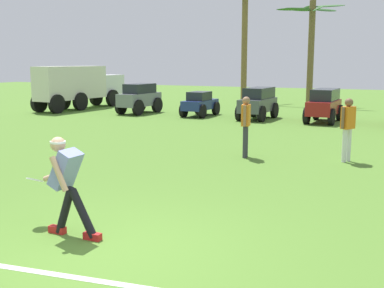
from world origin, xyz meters
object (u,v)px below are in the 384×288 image
(teammate_near_sideline, at_px, (246,121))
(teammate_midfield, at_px, (348,124))
(parked_car_slot_b, at_px, (200,103))
(palm_tree_left_of_centre, at_px, (311,43))
(box_truck, at_px, (79,85))
(frisbee_in_flight, at_px, (35,180))
(parked_car_slot_a, at_px, (139,98))
(palm_tree_far_left, at_px, (244,36))
(frisbee_thrower, at_px, (67,181))
(parked_car_slot_d, at_px, (324,104))
(parked_car_slot_c, at_px, (258,102))

(teammate_near_sideline, relative_size, teammate_midfield, 1.00)
(teammate_near_sideline, bearing_deg, parked_car_slot_b, 120.09)
(palm_tree_left_of_centre, bearing_deg, box_truck, -147.58)
(frisbee_in_flight, distance_m, box_truck, 18.30)
(teammate_near_sideline, height_order, palm_tree_left_of_centre, palm_tree_left_of_centre)
(parked_car_slot_a, bearing_deg, teammate_near_sideline, -46.04)
(parked_car_slot_b, bearing_deg, palm_tree_far_left, 93.84)
(box_truck, height_order, palm_tree_far_left, palm_tree_far_left)
(frisbee_thrower, distance_m, parked_car_slot_d, 14.74)
(box_truck, distance_m, palm_tree_far_left, 10.25)
(parked_car_slot_c, distance_m, parked_car_slot_d, 2.75)
(teammate_midfield, xyz_separation_m, parked_car_slot_c, (-4.51, 7.73, -0.22))
(parked_car_slot_a, bearing_deg, palm_tree_left_of_centre, 48.07)
(frisbee_thrower, xyz_separation_m, palm_tree_far_left, (-4.79, 22.67, 3.10))
(box_truck, relative_size, palm_tree_left_of_centre, 1.05)
(frisbee_thrower, distance_m, parked_car_slot_b, 15.31)
(parked_car_slot_c, xyz_separation_m, palm_tree_left_of_centre, (0.79, 7.27, 2.71))
(teammate_midfield, distance_m, box_truck, 16.50)
(parked_car_slot_a, distance_m, box_truck, 4.04)
(teammate_midfield, xyz_separation_m, box_truck, (-14.26, 8.30, 0.29))
(parked_car_slot_b, bearing_deg, parked_car_slot_d, -0.26)
(frisbee_in_flight, xyz_separation_m, parked_car_slot_a, (-6.54, 14.35, 0.06))
(teammate_near_sideline, xyz_separation_m, palm_tree_far_left, (-5.34, 16.26, 2.96))
(frisbee_thrower, xyz_separation_m, box_truck, (-11.27, 15.20, 0.44))
(frisbee_in_flight, distance_m, teammate_midfield, 7.67)
(teammate_near_sideline, relative_size, palm_tree_left_of_centre, 0.27)
(box_truck, bearing_deg, teammate_midfield, -30.20)
(frisbee_in_flight, xyz_separation_m, palm_tree_left_of_centre, (0.04, 21.67, 2.75))
(frisbee_in_flight, height_order, parked_car_slot_d, parked_car_slot_d)
(teammate_near_sideline, xyz_separation_m, parked_car_slot_a, (-7.86, 8.15, -0.20))
(frisbee_in_flight, bearing_deg, box_truck, 125.04)
(frisbee_thrower, relative_size, teammate_near_sideline, 0.90)
(parked_car_slot_a, bearing_deg, frisbee_thrower, -63.35)
(teammate_near_sideline, bearing_deg, teammate_midfield, 11.15)
(frisbee_in_flight, distance_m, parked_car_slot_b, 14.90)
(frisbee_thrower, bearing_deg, parked_car_slot_d, 85.23)
(parked_car_slot_d, height_order, palm_tree_left_of_centre, palm_tree_left_of_centre)
(parked_car_slot_c, height_order, palm_tree_far_left, palm_tree_far_left)
(parked_car_slot_c, bearing_deg, palm_tree_left_of_centre, 83.82)
(parked_car_slot_b, relative_size, box_truck, 0.37)
(parked_car_slot_a, xyz_separation_m, box_truck, (-3.96, 0.63, 0.49))
(parked_car_slot_b, relative_size, parked_car_slot_c, 0.91)
(frisbee_thrower, bearing_deg, parked_car_slot_c, 95.93)
(parked_car_slot_b, bearing_deg, frisbee_thrower, -73.87)
(parked_car_slot_b, bearing_deg, box_truck, 176.02)
(teammate_near_sideline, xyz_separation_m, palm_tree_left_of_centre, (-1.28, 15.48, 2.49))
(teammate_midfield, height_order, palm_tree_far_left, palm_tree_far_left)
(frisbee_in_flight, height_order, box_truck, box_truck)
(parked_car_slot_a, xyz_separation_m, parked_car_slot_b, (3.06, 0.14, -0.18))
(frisbee_thrower, relative_size, parked_car_slot_d, 0.57)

